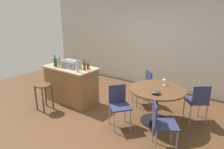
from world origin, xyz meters
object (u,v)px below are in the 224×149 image
Objects in this scene: bottle_2 at (60,63)px; bottle_3 at (61,64)px; bottle_0 at (57,61)px; bottle_6 at (88,66)px; cup_2 at (63,62)px; toolbox at (72,64)px; serving_bowl at (156,92)px; bottle_1 at (55,62)px; cup_1 at (77,69)px; bottle_5 at (77,67)px; folding_chair_near at (161,122)px; folding_chair_left at (144,85)px; wine_glass at (164,81)px; dining_table at (157,96)px; cup_0 at (73,63)px; folding_chair_right at (119,103)px; wooden_stool at (44,91)px; folding_chair_far at (198,100)px; bottle_4 at (84,66)px.

bottle_3 is (0.12, -0.07, 0.00)m from bottle_2.
bottle_6 is (0.97, 0.12, -0.02)m from bottle_0.
cup_2 is at bearing 65.14° from bottle_0.
toolbox is 2.24m from serving_bowl.
cup_1 is at bearing 4.90° from bottle_1.
bottle_3 is 0.62m from bottle_5.
bottle_3 is (-2.79, 0.31, 0.52)m from folding_chair_near.
folding_chair_left is 0.85m from wine_glass.
cup_0 is at bearing -177.94° from dining_table.
folding_chair_left is 1.00× the size of folding_chair_right.
bottle_5 is at bearing 37.24° from wooden_stool.
dining_table is 0.85m from folding_chair_far.
wooden_stool is 1.13m from bottle_4.
bottle_1 is 0.46m from cup_0.
toolbox is 0.27m from bottle_3.
folding_chair_left is at bearing 127.81° from serving_bowl.
bottle_4 reaches higher than serving_bowl.
bottle_2 is 0.27m from cup_2.
cup_2 is at bearing 124.59° from bottle_2.
wooden_stool is 0.92m from toolbox.
bottle_0 reaches higher than dining_table.
cup_1 is 0.61× the size of serving_bowl.
toolbox reaches higher than serving_bowl.
serving_bowl is (2.73, -0.09, -0.19)m from cup_2.
bottle_3 reaches higher than folding_chair_near.
cup_1 reaches higher than wooden_stool.
bottle_3 is 2.18× the size of cup_0.
wooden_stool is 0.74× the size of folding_chair_near.
bottle_3 is 0.70m from bottle_6.
bottle_3 is at bearing -162.82° from wine_glass.
folding_chair_right is 2.17m from cup_2.
folding_chair_near is 3.42× the size of bottle_3.
folding_chair_near is at bearing -61.47° from dining_table.
bottle_6 is at bearing 6.77° from bottle_0.
folding_chair_near is at bearing -8.67° from bottle_0.
cup_2 is (-2.64, -0.18, 0.39)m from dining_table.
folding_chair_near is at bearing -11.09° from cup_2.
cup_1 is (-1.23, -1.08, 0.47)m from folding_chair_left.
folding_chair_near is 2.36m from cup_1.
cup_0 is (-1.71, -0.73, 0.47)m from folding_chair_left.
cup_2 is at bearing 133.33° from bottle_3.
toolbox is 0.44m from bottle_6.
cup_0 is (-2.77, 0.70, 0.48)m from folding_chair_near.
bottle_2 reaches higher than wine_glass.
wooden_stool is 2.79m from wine_glass.
bottle_0 is 0.14m from cup_2.
toolbox is 0.45m from bottle_1.
wooden_stool is at bearing -133.28° from bottle_4.
folding_chair_left reaches higher than serving_bowl.
bottle_6 is (0.64, 0.28, -0.03)m from bottle_3.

